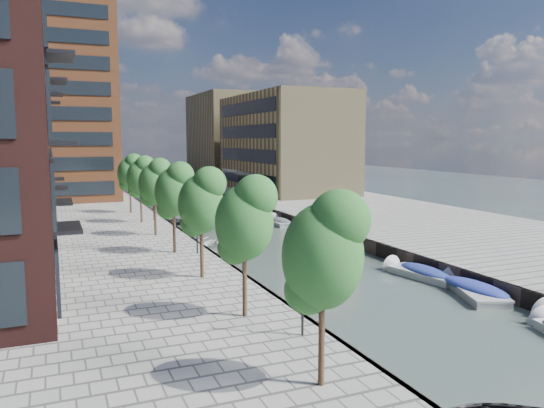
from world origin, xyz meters
TOP-DOWN VIEW (x-y plane):
  - water at (0.00, 40.00)m, footprint 300.00×300.00m
  - quay_right at (16.00, 40.00)m, footprint 20.00×140.00m
  - quay_wall_left at (-6.10, 40.00)m, footprint 0.25×140.00m
  - quay_wall_right at (6.10, 40.00)m, footprint 0.25×140.00m
  - far_closure at (0.00, 100.00)m, footprint 80.00×40.00m
  - tower at (-17.00, 65.00)m, footprint 18.00×18.00m
  - tan_block_near at (16.00, 62.00)m, footprint 12.00×25.00m
  - tan_block_far at (16.00, 88.00)m, footprint 12.00×20.00m
  - bridge at (0.00, 72.00)m, footprint 13.00×6.00m
  - tree_0 at (-8.50, 4.00)m, footprint 2.50×2.50m
  - tree_1 at (-8.50, 11.00)m, footprint 2.50×2.50m
  - tree_2 at (-8.50, 18.00)m, footprint 2.50×2.50m
  - tree_3 at (-8.50, 25.00)m, footprint 2.50×2.50m
  - tree_4 at (-8.50, 32.00)m, footprint 2.50×2.50m
  - tree_5 at (-8.50, 39.00)m, footprint 2.50×2.50m
  - tree_6 at (-8.50, 46.00)m, footprint 2.50×2.50m
  - lamp_0 at (-7.20, 8.00)m, footprint 0.24×0.24m
  - lamp_1 at (-7.20, 24.00)m, footprint 0.24×0.24m
  - lamp_2 at (-7.20, 40.00)m, footprint 0.24×0.24m
  - sloop_2 at (-4.49, 25.21)m, footprint 5.17×4.54m
  - sloop_3 at (-4.65, 30.23)m, footprint 5.19×3.88m
  - sloop_4 at (-4.05, 42.85)m, footprint 4.98×3.72m
  - motorboat_0 at (5.49, 12.45)m, footprint 3.77×5.84m
  - motorboat_3 at (5.09, 16.63)m, footprint 2.69×5.34m
  - motorboat_4 at (5.26, 39.01)m, footprint 1.95×4.77m
  - car at (11.60, 62.40)m, footprint 2.96×4.21m

SIDE VIEW (x-z plane):
  - water at x=0.00m, z-range 0.00..0.00m
  - sloop_2 at x=-4.49m, z-range -0.45..0.45m
  - sloop_3 at x=-4.65m, z-range -0.51..0.51m
  - sloop_4 at x=-4.05m, z-range -0.49..0.49m
  - motorboat_4 at x=5.26m, z-range -0.59..0.97m
  - motorboat_3 at x=5.09m, z-range -0.64..1.06m
  - motorboat_0 at x=5.49m, z-range -0.70..1.15m
  - quay_right at x=16.00m, z-range 0.00..1.00m
  - quay_wall_left at x=-6.10m, z-range 0.00..1.00m
  - quay_wall_right at x=6.10m, z-range 0.00..1.00m
  - far_closure at x=0.00m, z-range 0.00..1.00m
  - bridge at x=0.00m, z-range 0.74..2.04m
  - car at x=11.60m, z-range 1.00..2.33m
  - lamp_0 at x=-7.20m, z-range 1.45..5.57m
  - lamp_1 at x=-7.20m, z-range 1.45..5.57m
  - lamp_2 at x=-7.20m, z-range 1.45..5.57m
  - tree_0 at x=-8.50m, z-range 2.33..8.28m
  - tree_1 at x=-8.50m, z-range 2.33..8.28m
  - tree_2 at x=-8.50m, z-range 2.33..8.28m
  - tree_3 at x=-8.50m, z-range 2.33..8.28m
  - tree_4 at x=-8.50m, z-range 2.33..8.28m
  - tree_5 at x=-8.50m, z-range 2.33..8.28m
  - tree_6 at x=-8.50m, z-range 2.33..8.28m
  - tan_block_near at x=16.00m, z-range 1.00..15.00m
  - tan_block_far at x=16.00m, z-range 1.00..17.00m
  - tower at x=-17.00m, z-range 1.00..31.00m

